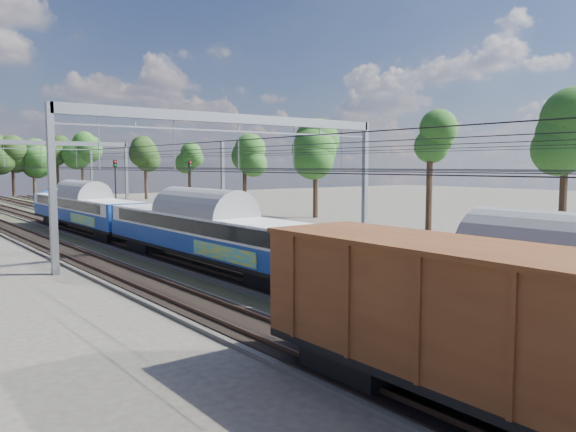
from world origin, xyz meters
TOP-DOWN VIEW (x-y plane):
  - track_bed at (-0.00, 45.00)m, footprint 21.00×130.00m
  - platform at (12.00, 20.00)m, footprint 3.00×70.00m
  - catenary at (0.33, 52.69)m, footprint 25.65×130.00m
  - tree_belt at (8.37, 86.52)m, footprint 40.29×101.78m
  - emu_train at (-4.50, 26.18)m, footprint 2.96×62.65m
  - freight_boxcar at (-9.00, 4.67)m, footprint 3.07×14.84m
  - worker at (1.07, 48.42)m, footprint 0.47×0.65m
  - signal_near at (2.93, 59.53)m, footprint 0.44×0.40m
  - signal_far at (11.40, 58.29)m, footprint 0.39×0.36m

SIDE VIEW (x-z plane):
  - track_bed at x=0.00m, z-range -0.07..0.27m
  - platform at x=12.00m, z-range 0.00..0.30m
  - worker at x=1.07m, z-range 0.00..1.65m
  - freight_boxcar at x=-9.00m, z-range 0.42..4.25m
  - emu_train at x=-4.50m, z-range 0.38..4.71m
  - signal_far at x=11.40m, z-range 0.83..7.10m
  - signal_near at x=2.93m, z-range 0.84..7.15m
  - catenary at x=0.33m, z-range 1.90..10.90m
  - tree_belt at x=8.37m, z-range 2.03..14.01m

